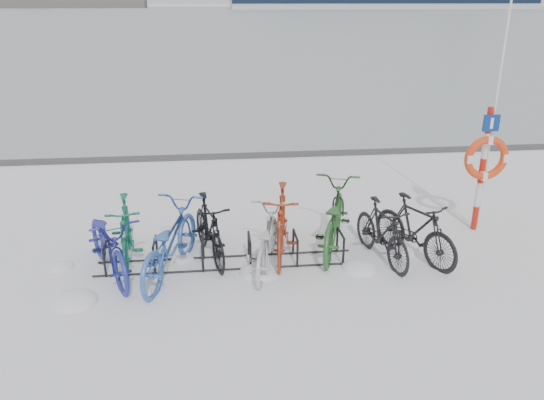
{
  "coord_description": "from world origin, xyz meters",
  "views": [
    {
      "loc": [
        -0.1,
        -7.41,
        3.87
      ],
      "look_at": [
        0.78,
        0.6,
        0.81
      ],
      "focal_mm": 35.0,
      "sensor_mm": 36.0,
      "label": 1
    }
  ],
  "objects": [
    {
      "name": "bike_5",
      "position": [
        0.9,
        0.29,
        0.57
      ],
      "size": [
        0.84,
        1.96,
        1.14
      ],
      "primitive_type": "imported",
      "rotation": [
        0.0,
        0.0,
        -0.17
      ],
      "color": "maroon",
      "rests_on": "ground"
    },
    {
      "name": "bike_2",
      "position": [
        -0.84,
        -0.19,
        0.55
      ],
      "size": [
        1.32,
        2.21,
        1.09
      ],
      "primitive_type": "imported",
      "rotation": [
        0.0,
        0.0,
        2.84
      ],
      "color": "#3460B5",
      "rests_on": "ground"
    },
    {
      "name": "bike_7",
      "position": [
        2.43,
        -0.08,
        0.49
      ],
      "size": [
        0.8,
        1.7,
        0.99
      ],
      "primitive_type": "imported",
      "rotation": [
        0.0,
        0.0,
        0.21
      ],
      "color": "black",
      "rests_on": "ground"
    },
    {
      "name": "ice_sheet",
      "position": [
        0.0,
        155.0,
        0.01
      ],
      "size": [
        400.0,
        298.0,
        0.02
      ],
      "primitive_type": "cube",
      "color": "#A4B1B9",
      "rests_on": "ground"
    },
    {
      "name": "lifebuoy_station",
      "position": [
        4.46,
        0.8,
        1.34
      ],
      "size": [
        0.77,
        0.22,
        4.0
      ],
      "color": "#B81A0E",
      "rests_on": "ground"
    },
    {
      "name": "bike_1",
      "position": [
        -1.53,
        0.27,
        0.53
      ],
      "size": [
        0.69,
        1.8,
        1.06
      ],
      "primitive_type": "imported",
      "rotation": [
        0.0,
        0.0,
        0.11
      ],
      "color": "#14674F",
      "rests_on": "ground"
    },
    {
      "name": "bike_rack",
      "position": [
        0.0,
        0.0,
        0.18
      ],
      "size": [
        4.0,
        0.48,
        0.46
      ],
      "color": "black",
      "rests_on": "ground"
    },
    {
      "name": "snow_drifts",
      "position": [
        0.14,
        -0.28,
        0.0
      ],
      "size": [
        5.82,
        2.05,
        0.22
      ],
      "color": "white",
      "rests_on": "ground"
    },
    {
      "name": "bike_6",
      "position": [
        1.77,
        0.44,
        0.56
      ],
      "size": [
        1.39,
        2.26,
        1.12
      ],
      "primitive_type": "imported",
      "rotation": [
        0.0,
        0.0,
        2.81
      ],
      "color": "#275B28",
      "rests_on": "ground"
    },
    {
      "name": "quay_edge",
      "position": [
        0.0,
        5.9,
        0.05
      ],
      "size": [
        400.0,
        0.25,
        0.1
      ],
      "primitive_type": "cube",
      "color": "#3F3F42",
      "rests_on": "ground"
    },
    {
      "name": "bike_4",
      "position": [
        0.61,
        -0.13,
        0.47
      ],
      "size": [
        1.04,
        1.88,
        0.94
      ],
      "primitive_type": "imported",
      "rotation": [
        0.0,
        0.0,
        2.89
      ],
      "color": "#B4B8BC",
      "rests_on": "ground"
    },
    {
      "name": "ground",
      "position": [
        0.0,
        0.0,
        0.0
      ],
      "size": [
        900.0,
        900.0,
        0.0
      ],
      "primitive_type": "plane",
      "color": "white",
      "rests_on": "ground"
    },
    {
      "name": "bike_3",
      "position": [
        -0.25,
        0.28,
        0.51
      ],
      "size": [
        0.9,
        1.78,
        1.03
      ],
      "primitive_type": "imported",
      "rotation": [
        0.0,
        0.0,
        0.25
      ],
      "color": "black",
      "rests_on": "ground"
    },
    {
      "name": "bike_0",
      "position": [
        -1.74,
        -0.09,
        0.52
      ],
      "size": [
        1.44,
        2.08,
        1.03
      ],
      "primitive_type": "imported",
      "rotation": [
        0.0,
        0.0,
        0.42
      ],
      "color": "navy",
      "rests_on": "ground"
    },
    {
      "name": "bike_8",
      "position": [
        2.97,
        -0.08,
        0.52
      ],
      "size": [
        1.2,
        1.77,
        1.04
      ],
      "primitive_type": "imported",
      "rotation": [
        0.0,
        0.0,
        0.45
      ],
      "color": "black",
      "rests_on": "ground"
    }
  ]
}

